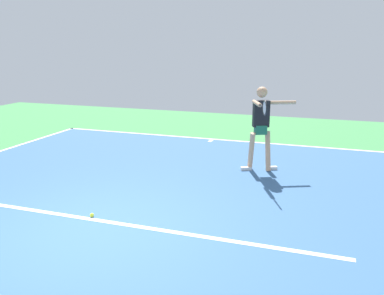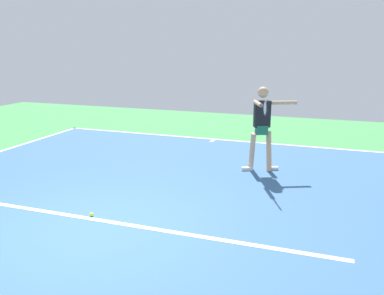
# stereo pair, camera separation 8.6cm
# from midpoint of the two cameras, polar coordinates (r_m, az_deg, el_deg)

# --- Properties ---
(ground_plane) EXTENTS (22.04, 22.04, 0.00)m
(ground_plane) POSITION_cam_midpoint_polar(r_m,az_deg,el_deg) (6.40, -13.46, -11.22)
(ground_plane) COLOR #428E4C
(court_surface) EXTENTS (9.81, 12.99, 0.00)m
(court_surface) POSITION_cam_midpoint_polar(r_m,az_deg,el_deg) (6.40, -13.46, -11.21)
(court_surface) COLOR #38608E
(court_surface) RESTS_ON ground_plane
(court_line_baseline_near) EXTENTS (9.81, 0.10, 0.01)m
(court_line_baseline_near) POSITION_cam_midpoint_polar(r_m,az_deg,el_deg) (12.01, 3.37, 1.17)
(court_line_baseline_near) COLOR white
(court_line_baseline_near) RESTS_ON ground_plane
(court_line_service) EXTENTS (7.36, 0.10, 0.01)m
(court_line_service) POSITION_cam_midpoint_polar(r_m,az_deg,el_deg) (6.68, -11.74, -9.99)
(court_line_service) COLOR white
(court_line_service) RESTS_ON ground_plane
(court_line_centre_mark) EXTENTS (0.10, 0.30, 0.01)m
(court_line_centre_mark) POSITION_cam_midpoint_polar(r_m,az_deg,el_deg) (11.83, 3.10, 0.97)
(court_line_centre_mark) COLOR white
(court_line_centre_mark) RESTS_ON ground_plane
(tennis_player) EXTENTS (1.09, 1.39, 1.85)m
(tennis_player) POSITION_cam_midpoint_polar(r_m,az_deg,el_deg) (8.91, 10.07, 3.44)
(tennis_player) COLOR tan
(tennis_player) RESTS_ON ground_plane
(tennis_ball_by_sideline) EXTENTS (0.07, 0.07, 0.07)m
(tennis_ball_by_sideline) POSITION_cam_midpoint_polar(r_m,az_deg,el_deg) (6.88, -13.50, -9.08)
(tennis_ball_by_sideline) COLOR #CCE033
(tennis_ball_by_sideline) RESTS_ON ground_plane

